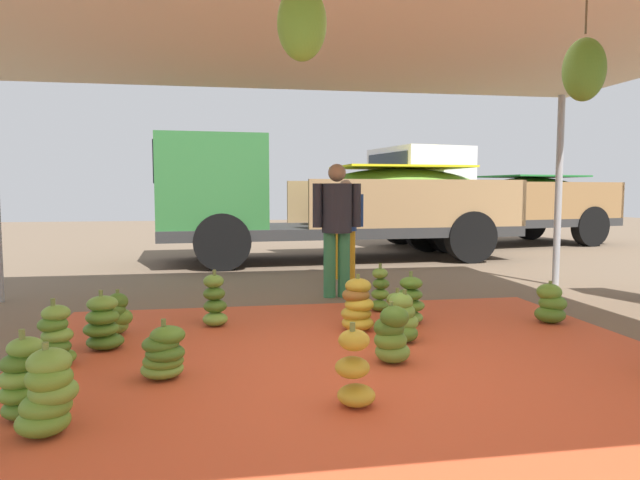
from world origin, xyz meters
name	(u,v)px	position (x,y,z in m)	size (l,w,h in m)	color
ground_plane	(304,297)	(0.00, 3.00, 0.00)	(40.00, 40.00, 0.00)	brown
tarp_orange	(357,364)	(0.00, 0.00, 0.01)	(5.46, 4.92, 0.01)	#D1512D
tent_canopy	(362,10)	(0.00, -0.10, 2.74)	(8.00, 7.00, 2.82)	#9EA0A5
banana_bunch_0	(357,306)	(0.26, 1.08, 0.25)	(0.44, 0.42, 0.56)	gold
banana_bunch_1	(380,291)	(0.74, 1.96, 0.24)	(0.31, 0.34, 0.55)	#518428
banana_bunch_2	(551,305)	(2.34, 1.06, 0.20)	(0.37, 0.38, 0.44)	#477523
banana_bunch_3	(103,325)	(-2.09, 0.78, 0.23)	(0.46, 0.44, 0.52)	#477523
banana_bunch_4	(22,381)	(-2.27, -0.73, 0.24)	(0.36, 0.36, 0.55)	#518428
banana_bunch_5	(56,337)	(-2.36, 0.36, 0.23)	(0.38, 0.37, 0.54)	#60932D
banana_bunch_6	(410,302)	(0.87, 1.26, 0.24)	(0.41, 0.40, 0.55)	#75A83D
banana_bunch_8	(403,319)	(0.57, 0.59, 0.22)	(0.36, 0.38, 0.49)	#518428
banana_bunch_9	(164,354)	(-1.49, -0.12, 0.19)	(0.44, 0.43, 0.44)	#75A83D
banana_bunch_10	(117,315)	(-2.06, 1.31, 0.20)	(0.37, 0.34, 0.44)	#6B9E38
banana_bunch_11	(392,336)	(0.28, -0.03, 0.23)	(0.33, 0.36, 0.50)	#6B9E38
banana_bunch_12	(48,394)	(-2.04, -1.02, 0.24)	(0.45, 0.42, 0.53)	#60932D
banana_bunch_13	(354,371)	(-0.23, -0.88, 0.24)	(0.29, 0.29, 0.55)	gold
banana_bunch_14	(215,302)	(-1.14, 1.53, 0.25)	(0.36, 0.37, 0.58)	#75A83D
banana_bunch_15	(398,313)	(0.67, 1.02, 0.18)	(0.37, 0.37, 0.42)	#60932D
cargo_truck_main	(327,199)	(1.02, 6.89, 1.22)	(7.10, 2.70, 2.40)	#2D2D2D
cargo_truck_far	(486,198)	(5.54, 9.23, 1.19)	(6.48, 3.53, 2.40)	#2D2D2D
worker_0	(337,220)	(0.43, 2.92, 1.01)	(0.64, 0.39, 1.74)	#337A4C
worker_1	(345,221)	(0.87, 4.42, 0.91)	(0.57, 0.35, 1.56)	orange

